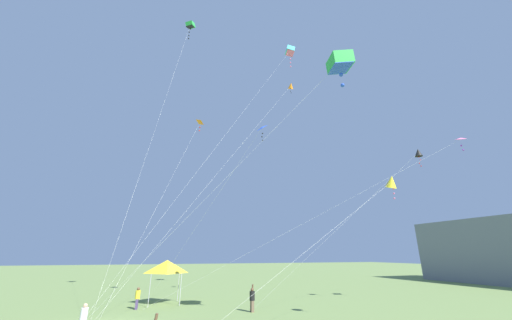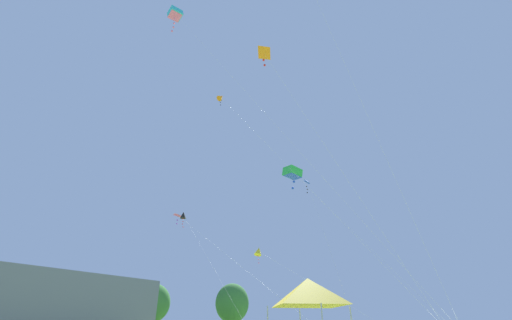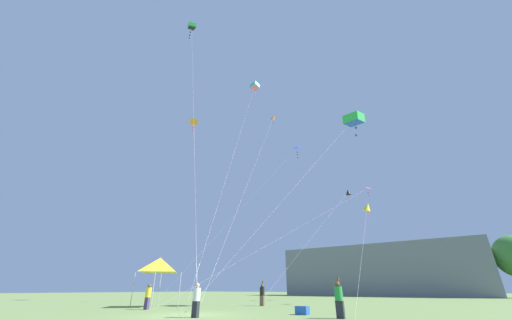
{
  "view_description": "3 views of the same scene",
  "coord_description": "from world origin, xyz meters",
  "px_view_note": "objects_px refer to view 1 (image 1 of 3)",
  "views": [
    {
      "loc": [
        19.86,
        2.37,
        3.9
      ],
      "look_at": [
        1.86,
        8.47,
        10.19
      ],
      "focal_mm": 20.0,
      "sensor_mm": 36.0,
      "label": 1
    },
    {
      "loc": [
        -19.91,
        -4.05,
        1.47
      ],
      "look_at": [
        -1.29,
        10.78,
        13.43
      ],
      "focal_mm": 24.0,
      "sensor_mm": 36.0,
      "label": 2
    },
    {
      "loc": [
        12.29,
        -11.41,
        1.21
      ],
      "look_at": [
        -1.96,
        9.08,
        12.52
      ],
      "focal_mm": 20.0,
      "sensor_mm": 36.0,
      "label": 3
    }
  ],
  "objects_px": {
    "kite_pink_delta_4": "(458,140)",
    "person_yellow_shirt": "(137,297)",
    "person_black_shirt": "(252,298)",
    "kite_orange_diamond_7": "(290,86)",
    "festival_tent": "(167,267)",
    "kite_green_box_1": "(340,63)",
    "kite_orange_delta_2": "(200,123)",
    "person_white_shirt": "(83,318)",
    "kite_blue_delta_8": "(259,132)",
    "kite_yellow_diamond_6": "(391,182)",
    "kite_green_box_0": "(190,26)",
    "kite_black_diamond_3": "(418,153)",
    "kite_cyan_box_5": "(290,51)"
  },
  "relations": [
    {
      "from": "kite_green_box_0",
      "to": "kite_black_diamond_3",
      "type": "height_order",
      "value": "kite_green_box_0"
    },
    {
      "from": "kite_green_box_1",
      "to": "festival_tent",
      "type": "bearing_deg",
      "value": -146.84
    },
    {
      "from": "kite_black_diamond_3",
      "to": "kite_cyan_box_5",
      "type": "distance_m",
      "value": 19.78
    },
    {
      "from": "person_black_shirt",
      "to": "kite_orange_delta_2",
      "type": "height_order",
      "value": "kite_orange_delta_2"
    },
    {
      "from": "kite_orange_diamond_7",
      "to": "kite_orange_delta_2",
      "type": "bearing_deg",
      "value": -118.92
    },
    {
      "from": "person_yellow_shirt",
      "to": "person_white_shirt",
      "type": "bearing_deg",
      "value": 43.22
    },
    {
      "from": "kite_black_diamond_3",
      "to": "kite_yellow_diamond_6",
      "type": "height_order",
      "value": "kite_black_diamond_3"
    },
    {
      "from": "kite_green_box_1",
      "to": "kite_cyan_box_5",
      "type": "height_order",
      "value": "kite_cyan_box_5"
    },
    {
      "from": "festival_tent",
      "to": "kite_orange_diamond_7",
      "type": "relative_size",
      "value": 0.17
    },
    {
      "from": "person_white_shirt",
      "to": "kite_green_box_1",
      "type": "xyz_separation_m",
      "value": [
        5.36,
        13.32,
        14.92
      ]
    },
    {
      "from": "person_black_shirt",
      "to": "kite_orange_diamond_7",
      "type": "relative_size",
      "value": 0.09
    },
    {
      "from": "kite_green_box_1",
      "to": "kite_orange_delta_2",
      "type": "distance_m",
      "value": 15.7
    },
    {
      "from": "kite_yellow_diamond_6",
      "to": "person_black_shirt",
      "type": "bearing_deg",
      "value": -137.24
    },
    {
      "from": "kite_green_box_1",
      "to": "kite_orange_diamond_7",
      "type": "relative_size",
      "value": 0.8
    },
    {
      "from": "festival_tent",
      "to": "kite_blue_delta_8",
      "type": "xyz_separation_m",
      "value": [
        9.63,
        5.03,
        9.19
      ]
    },
    {
      "from": "kite_black_diamond_3",
      "to": "kite_blue_delta_8",
      "type": "xyz_separation_m",
      "value": [
        0.29,
        -14.77,
        -0.2
      ]
    },
    {
      "from": "festival_tent",
      "to": "kite_orange_diamond_7",
      "type": "distance_m",
      "value": 20.36
    },
    {
      "from": "kite_pink_delta_4",
      "to": "person_yellow_shirt",
      "type": "bearing_deg",
      "value": -110.42
    },
    {
      "from": "festival_tent",
      "to": "kite_yellow_diamond_6",
      "type": "xyz_separation_m",
      "value": [
        12.98,
        12.73,
        5.37
      ]
    },
    {
      "from": "person_black_shirt",
      "to": "kite_orange_diamond_7",
      "type": "height_order",
      "value": "kite_orange_diamond_7"
    },
    {
      "from": "festival_tent",
      "to": "person_black_shirt",
      "type": "height_order",
      "value": "festival_tent"
    },
    {
      "from": "kite_green_box_0",
      "to": "kite_orange_delta_2",
      "type": "relative_size",
      "value": 1.7
    },
    {
      "from": "person_black_shirt",
      "to": "kite_green_box_0",
      "type": "height_order",
      "value": "kite_green_box_0"
    },
    {
      "from": "kite_black_diamond_3",
      "to": "kite_yellow_diamond_6",
      "type": "distance_m",
      "value": 8.92
    },
    {
      "from": "kite_pink_delta_4",
      "to": "kite_yellow_diamond_6",
      "type": "xyz_separation_m",
      "value": [
        1.98,
        -9.99,
        -4.95
      ]
    },
    {
      "from": "kite_green_box_1",
      "to": "kite_blue_delta_8",
      "type": "relative_size",
      "value": 1.29
    },
    {
      "from": "kite_green_box_0",
      "to": "kite_pink_delta_4",
      "type": "relative_size",
      "value": 1.17
    },
    {
      "from": "person_black_shirt",
      "to": "kite_yellow_diamond_6",
      "type": "height_order",
      "value": "kite_yellow_diamond_6"
    },
    {
      "from": "kite_cyan_box_5",
      "to": "kite_blue_delta_8",
      "type": "distance_m",
      "value": 20.14
    },
    {
      "from": "kite_black_diamond_3",
      "to": "kite_cyan_box_5",
      "type": "relative_size",
      "value": 0.5
    },
    {
      "from": "person_yellow_shirt",
      "to": "kite_black_diamond_3",
      "type": "height_order",
      "value": "kite_black_diamond_3"
    },
    {
      "from": "kite_cyan_box_5",
      "to": "kite_blue_delta_8",
      "type": "relative_size",
      "value": 2.28
    },
    {
      "from": "person_white_shirt",
      "to": "kite_orange_diamond_7",
      "type": "relative_size",
      "value": 0.07
    },
    {
      "from": "kite_cyan_box_5",
      "to": "kite_orange_diamond_7",
      "type": "bearing_deg",
      "value": -28.14
    },
    {
      "from": "person_yellow_shirt",
      "to": "kite_green_box_0",
      "type": "bearing_deg",
      "value": -167.29
    },
    {
      "from": "kite_black_diamond_3",
      "to": "kite_blue_delta_8",
      "type": "height_order",
      "value": "kite_black_diamond_3"
    },
    {
      "from": "kite_yellow_diamond_6",
      "to": "kite_orange_diamond_7",
      "type": "height_order",
      "value": "kite_orange_diamond_7"
    },
    {
      "from": "person_black_shirt",
      "to": "kite_pink_delta_4",
      "type": "relative_size",
      "value": 0.07
    },
    {
      "from": "person_white_shirt",
      "to": "kite_green_box_1",
      "type": "bearing_deg",
      "value": 177.15
    },
    {
      "from": "person_white_shirt",
      "to": "kite_yellow_diamond_6",
      "type": "relative_size",
      "value": 0.11
    },
    {
      "from": "person_white_shirt",
      "to": "kite_pink_delta_4",
      "type": "distance_m",
      "value": 29.78
    },
    {
      "from": "person_white_shirt",
      "to": "kite_black_diamond_3",
      "type": "height_order",
      "value": "kite_black_diamond_3"
    },
    {
      "from": "festival_tent",
      "to": "kite_green_box_1",
      "type": "height_order",
      "value": "kite_green_box_1"
    },
    {
      "from": "kite_pink_delta_4",
      "to": "kite_blue_delta_8",
      "type": "height_order",
      "value": "kite_pink_delta_4"
    },
    {
      "from": "kite_green_box_0",
      "to": "kite_cyan_box_5",
      "type": "height_order",
      "value": "kite_green_box_0"
    },
    {
      "from": "person_white_shirt",
      "to": "kite_blue_delta_8",
      "type": "xyz_separation_m",
      "value": [
        1.08,
        9.26,
        11.29
      ]
    },
    {
      "from": "kite_yellow_diamond_6",
      "to": "kite_blue_delta_8",
      "type": "bearing_deg",
      "value": -113.56
    },
    {
      "from": "person_white_shirt",
      "to": "kite_green_box_0",
      "type": "xyz_separation_m",
      "value": [
        -8.59,
        4.37,
        27.82
      ]
    },
    {
      "from": "person_white_shirt",
      "to": "kite_orange_diamond_7",
      "type": "bearing_deg",
      "value": -145.13
    },
    {
      "from": "kite_green_box_1",
      "to": "kite_blue_delta_8",
      "type": "bearing_deg",
      "value": -136.52
    }
  ]
}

